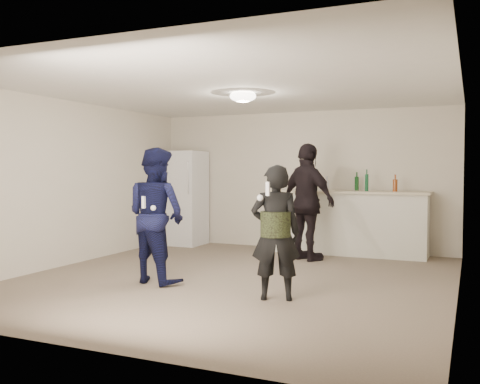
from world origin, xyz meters
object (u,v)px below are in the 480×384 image
at_px(shaker, 306,185).
at_px(woman, 276,233).
at_px(counter, 348,224).
at_px(fridge, 185,198).
at_px(man, 156,215).
at_px(spectator, 308,202).

relative_size(shaker, woman, 0.11).
distance_m(counter, woman, 3.50).
xyz_separation_m(fridge, man, (1.36, -3.17, -0.03)).
relative_size(counter, man, 1.50).
bearing_deg(spectator, woman, 128.27).
xyz_separation_m(counter, woman, (-0.07, -3.50, 0.23)).
xyz_separation_m(woman, spectator, (-0.40, 2.63, 0.18)).
xyz_separation_m(fridge, shaker, (2.41, 0.02, 0.28)).
relative_size(fridge, man, 1.04).
bearing_deg(woman, fridge, -68.05).
xyz_separation_m(fridge, woman, (3.09, -3.43, -0.15)).
distance_m(shaker, spectator, 0.89).
relative_size(fridge, spectator, 0.96).
bearing_deg(woman, shaker, -98.96).
relative_size(counter, fridge, 1.44).
distance_m(woman, spectator, 2.67).
distance_m(man, spectator, 2.72).
height_order(man, woman, man).
bearing_deg(man, woman, -174.00).
bearing_deg(counter, fridge, -178.73).
height_order(shaker, spectator, spectator).
xyz_separation_m(man, woman, (1.72, -0.26, -0.11)).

